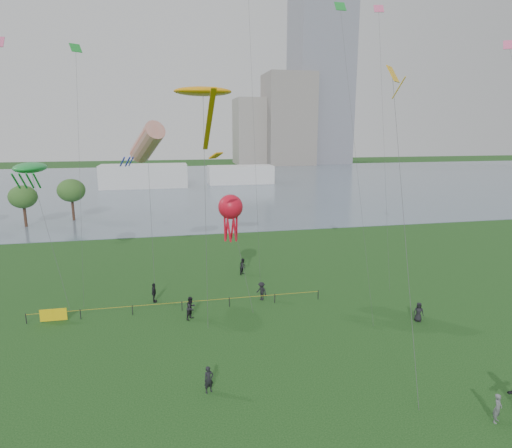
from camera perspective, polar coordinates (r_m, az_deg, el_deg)
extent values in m
plane|color=#133711|center=(25.80, 4.95, -22.62)|extent=(400.00, 400.00, 0.00)
cube|color=slate|center=(121.23, -8.81, 5.31)|extent=(400.00, 120.00, 0.08)
cube|color=slate|center=(205.21, 8.73, 25.05)|extent=(24.00, 24.00, 120.00)
cube|color=gray|center=(189.57, 4.30, 13.70)|extent=(20.00, 20.00, 38.00)
cube|color=gray|center=(192.02, -0.35, 12.22)|extent=(16.00, 18.00, 28.00)
cube|color=silver|center=(115.90, -14.68, 6.21)|extent=(22.00, 8.00, 6.00)
cube|color=silver|center=(120.52, -2.09, 6.59)|extent=(18.00, 7.00, 5.00)
cylinder|color=#3B251B|center=(75.32, -28.40, 0.74)|extent=(0.44, 0.44, 2.92)
ellipsoid|color=#396628|center=(74.81, -28.66, 3.20)|extent=(4.15, 4.15, 3.50)
cylinder|color=#3B251B|center=(77.18, -23.19, 1.56)|extent=(0.44, 0.44, 3.12)
ellipsoid|color=#396628|center=(76.66, -23.41, 4.13)|extent=(4.44, 4.44, 3.74)
cylinder|color=black|center=(38.52, -28.32, -11.04)|extent=(0.07, 0.07, 0.85)
cylinder|color=black|center=(37.55, -22.36, -11.05)|extent=(0.07, 0.07, 0.85)
cylinder|color=black|center=(36.99, -16.16, -10.94)|extent=(0.07, 0.07, 0.85)
cylinder|color=black|center=(36.86, -9.84, -10.70)|extent=(0.07, 0.07, 0.85)
cylinder|color=black|center=(37.16, -3.57, -10.33)|extent=(0.07, 0.07, 0.85)
cylinder|color=black|center=(37.89, 2.51, -9.86)|extent=(0.07, 0.07, 0.85)
cylinder|color=black|center=(39.01, 8.29, -9.31)|extent=(0.07, 0.07, 0.85)
cylinder|color=gold|center=(36.74, -9.86, -10.24)|extent=(24.00, 0.03, 0.03)
cube|color=yellow|center=(37.94, -25.40, -10.89)|extent=(2.00, 0.04, 1.00)
imported|color=#5C6064|center=(27.00, 29.52, -20.59)|extent=(0.69, 0.64, 1.58)
imported|color=black|center=(35.05, -8.66, -11.00)|extent=(1.14, 1.15, 1.87)
imported|color=black|center=(38.34, 0.74, -8.93)|extent=(1.13, 1.23, 1.66)
imported|color=black|center=(38.88, -13.45, -8.90)|extent=(0.45, 1.03, 1.74)
imported|color=black|center=(36.68, 20.86, -10.90)|extent=(0.88, 0.72, 1.55)
imported|color=black|center=(26.22, -6.32, -19.92)|extent=(0.68, 0.57, 1.60)
imported|color=black|center=(44.86, -1.74, -5.67)|extent=(1.02, 1.05, 1.71)
cylinder|color=#3F3F42|center=(33.26, -6.76, 2.08)|extent=(0.52, 4.75, 17.74)
ellipsoid|color=orange|center=(35.22, -7.09, 17.14)|extent=(4.56, 2.85, 0.71)
cube|color=orange|center=(30.92, -6.28, 13.36)|extent=(0.36, 6.98, 4.09)
cube|color=orange|center=(27.18, -5.37, 9.09)|extent=(0.95, 0.95, 0.42)
cylinder|color=#3F3F42|center=(39.03, -13.79, 0.33)|extent=(0.16, 3.85, 13.70)
cylinder|color=red|center=(40.14, -14.32, 10.50)|extent=(3.69, 5.13, 3.83)
cylinder|color=#1B28BD|center=(39.10, -16.33, 7.99)|extent=(0.60, 1.13, 0.88)
cylinder|color=#1B28BD|center=(39.50, -16.69, 8.01)|extent=(0.60, 1.13, 0.88)
cylinder|color=#1B28BD|center=(39.40, -17.36, 7.96)|extent=(0.60, 1.13, 0.88)
cylinder|color=#1B28BD|center=(38.93, -17.42, 7.91)|extent=(0.60, 1.13, 0.88)
cylinder|color=#1B28BD|center=(38.75, -16.78, 7.93)|extent=(0.60, 1.13, 0.88)
cylinder|color=#3F3F42|center=(40.77, -25.78, -1.62)|extent=(3.48, 5.71, 11.54)
ellipsoid|color=#1A9035|center=(43.07, -27.87, 6.67)|extent=(2.62, 4.71, 0.92)
cylinder|color=#1A9035|center=(41.86, -29.36, 5.00)|extent=(0.16, 1.79, 1.54)
cylinder|color=#1A9035|center=(41.70, -28.64, 5.06)|extent=(0.16, 1.79, 1.54)
cylinder|color=#1A9035|center=(41.55, -27.92, 5.11)|extent=(0.16, 1.79, 1.54)
cylinder|color=#1A9035|center=(41.40, -27.18, 5.16)|extent=(0.16, 1.79, 1.54)
cylinder|color=#3F3F42|center=(35.64, -1.91, -4.75)|extent=(1.46, 2.43, 8.54)
sphere|color=red|center=(35.67, -3.42, 2.30)|extent=(2.06, 2.06, 2.06)
cylinder|color=red|center=(36.06, -2.61, -0.17)|extent=(0.18, 0.54, 2.60)
cylinder|color=red|center=(36.44, -3.10, -0.04)|extent=(0.49, 0.36, 2.61)
cylinder|color=red|center=(36.37, -3.88, -0.07)|extent=(0.49, 0.36, 2.61)
cylinder|color=red|center=(35.92, -4.18, -0.24)|extent=(0.18, 0.54, 2.60)
cylinder|color=red|center=(35.54, -3.69, -0.37)|extent=(0.49, 0.36, 2.61)
cylinder|color=red|center=(35.61, -2.89, -0.34)|extent=(0.49, 0.36, 2.61)
cylinder|color=#3F3F42|center=(27.85, 19.17, 0.33)|extent=(2.89, 10.39, 18.59)
cube|color=#FFB316|center=(32.72, 17.79, 18.51)|extent=(1.37, 1.37, 1.12)
cylinder|color=#FFB316|center=(31.83, 18.50, 16.83)|extent=(0.08, 1.58, 1.35)
cube|color=#E5598C|center=(45.79, 16.05, 25.88)|extent=(0.93, 0.60, 0.76)
cube|color=#E5598C|center=(42.59, 30.71, 19.87)|extent=(0.97, 0.68, 0.76)
cube|color=#198C2D|center=(42.43, -22.92, 20.81)|extent=(1.01, 0.76, 0.76)
cube|color=#198C2D|center=(39.83, 11.17, 26.59)|extent=(1.04, 0.85, 0.76)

